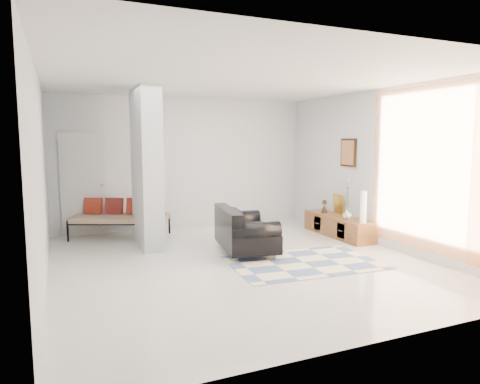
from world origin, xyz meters
name	(u,v)px	position (x,y,z in m)	size (l,w,h in m)	color
floor	(239,262)	(0.00, 0.00, 0.00)	(6.00, 6.00, 0.00)	white
ceiling	(239,79)	(0.00, 0.00, 2.80)	(6.00, 6.00, 0.00)	white
wall_back	(185,163)	(0.00, 3.00, 1.40)	(6.00, 6.00, 0.00)	silver
wall_front	(370,196)	(0.00, -3.00, 1.40)	(6.00, 6.00, 0.00)	silver
wall_left	(41,179)	(-2.75, 0.00, 1.40)	(6.00, 6.00, 0.00)	silver
wall_right	(381,168)	(2.75, 0.00, 1.40)	(6.00, 6.00, 0.00)	silver
partition_column	(146,168)	(-1.10, 1.60, 1.40)	(0.35, 1.20, 2.80)	silver
hallway_door	(83,185)	(-2.10, 2.96, 1.02)	(0.85, 0.06, 2.04)	silver
curtain	(429,169)	(2.67, -1.15, 1.45)	(2.55, 2.55, 0.00)	#FF9243
wall_art	(348,153)	(2.72, 0.90, 1.65)	(0.04, 0.45, 0.55)	black
media_console	(338,226)	(2.52, 0.90, 0.20)	(0.45, 1.78, 0.80)	brown
loveseat	(243,231)	(0.28, 0.49, 0.36)	(1.02, 1.51, 0.76)	silver
daybed	(119,216)	(-1.48, 2.48, 0.41)	(1.96, 1.41, 0.77)	black
area_rug	(304,262)	(0.90, -0.46, 0.01)	(2.27, 1.51, 0.01)	beige
cylinder_lamp	(363,207)	(2.50, 0.13, 0.69)	(0.11, 0.11, 0.58)	silver
bronze_figurine	(324,207)	(2.47, 1.31, 0.53)	(0.13, 0.13, 0.27)	black
vase	(347,214)	(2.47, 0.56, 0.49)	(0.18, 0.18, 0.19)	silver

